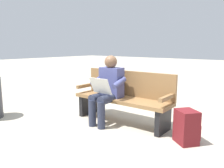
% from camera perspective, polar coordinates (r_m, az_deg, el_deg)
% --- Properties ---
extents(ground_plane, '(40.00, 40.00, 0.00)m').
position_cam_1_polar(ground_plane, '(4.06, 2.33, -9.64)').
color(ground_plane, '#B7AD99').
extents(bench_near, '(1.81, 0.51, 0.90)m').
position_cam_1_polar(bench_near, '(3.99, 2.97, -3.13)').
color(bench_near, olive).
rests_on(bench_near, ground).
extents(person_seated, '(0.57, 0.58, 1.18)m').
position_cam_1_polar(person_seated, '(3.88, -1.14, -0.94)').
color(person_seated, '#474C84').
rests_on(person_seated, ground).
extents(backpack, '(0.39, 0.39, 0.47)m').
position_cam_1_polar(backpack, '(3.33, 18.42, -10.30)').
color(backpack, maroon).
rests_on(backpack, ground).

